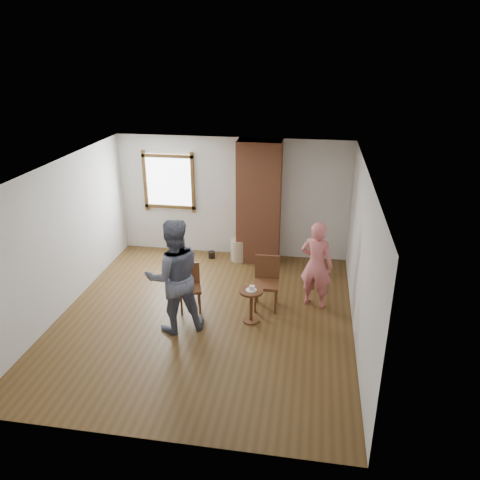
% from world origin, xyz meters
% --- Properties ---
extents(ground, '(5.50, 5.50, 0.00)m').
position_xyz_m(ground, '(0.00, 0.00, 0.00)').
color(ground, brown).
rests_on(ground, ground).
extents(room_shell, '(5.04, 5.52, 2.62)m').
position_xyz_m(room_shell, '(-0.06, 0.61, 1.81)').
color(room_shell, silver).
rests_on(room_shell, ground).
extents(brick_chimney, '(0.90, 0.50, 2.60)m').
position_xyz_m(brick_chimney, '(0.60, 2.50, 1.30)').
color(brick_chimney, '#AD5F3D').
rests_on(brick_chimney, ground).
extents(stoneware_crock, '(0.38, 0.38, 0.48)m').
position_xyz_m(stoneware_crock, '(0.20, 2.40, 0.24)').
color(stoneware_crock, tan).
rests_on(stoneware_crock, ground).
extents(dark_pot, '(0.15, 0.15, 0.15)m').
position_xyz_m(dark_pot, '(-0.42, 2.40, 0.07)').
color(dark_pot, black).
rests_on(dark_pot, ground).
extents(dining_chair_left, '(0.49, 0.49, 0.83)m').
position_xyz_m(dining_chair_left, '(-0.34, 0.28, 0.47)').
color(dining_chair_left, brown).
rests_on(dining_chair_left, ground).
extents(dining_chair_right, '(0.46, 0.46, 0.94)m').
position_xyz_m(dining_chair_right, '(0.99, 0.57, 0.53)').
color(dining_chair_right, brown).
rests_on(dining_chair_right, ground).
extents(side_table, '(0.40, 0.40, 0.60)m').
position_xyz_m(side_table, '(0.79, 0.01, 0.40)').
color(side_table, brown).
rests_on(side_table, ground).
extents(cake_plate, '(0.18, 0.18, 0.01)m').
position_xyz_m(cake_plate, '(0.79, 0.01, 0.60)').
color(cake_plate, white).
rests_on(cake_plate, side_table).
extents(cake_slice, '(0.08, 0.07, 0.06)m').
position_xyz_m(cake_slice, '(0.80, 0.01, 0.64)').
color(cake_slice, white).
rests_on(cake_slice, cake_plate).
extents(man, '(1.16, 1.06, 1.92)m').
position_xyz_m(man, '(-0.39, -0.39, 0.96)').
color(man, black).
rests_on(man, ground).
extents(person_pink, '(0.67, 0.54, 1.60)m').
position_xyz_m(person_pink, '(1.84, 0.73, 0.80)').
color(person_pink, '#DB6D70').
rests_on(person_pink, ground).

